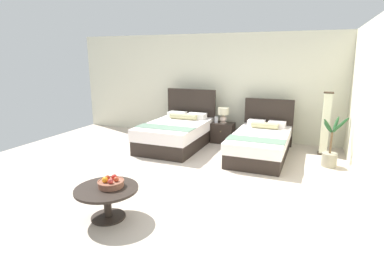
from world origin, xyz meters
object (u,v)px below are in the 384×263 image
object	(u,v)px
nightstand	(223,133)
fruit_bowl	(111,183)
bed_near_window	(177,133)
bed_near_corner	(261,143)
vase	(216,120)
coffee_table	(107,195)
floor_lamp_corner	(325,124)
table_lamp	(223,113)
potted_palm	(330,153)

from	to	relation	value
nightstand	fruit_bowl	world-z (taller)	fruit_bowl
bed_near_window	fruit_bowl	bearing A→B (deg)	-80.14
bed_near_corner	fruit_bowl	bearing A→B (deg)	-112.74
nightstand	vase	bearing A→B (deg)	-166.80
bed_near_corner	nightstand	world-z (taller)	bed_near_corner
vase	nightstand	bearing A→B (deg)	13.20
coffee_table	fruit_bowl	xyz separation A→B (m)	(0.03, 0.06, 0.17)
bed_near_corner	vase	xyz separation A→B (m)	(-1.28, 0.76, 0.30)
bed_near_window	coffee_table	world-z (taller)	bed_near_window
floor_lamp_corner	fruit_bowl	bearing A→B (deg)	-123.59
table_lamp	floor_lamp_corner	bearing A→B (deg)	-3.07
coffee_table	potted_palm	size ratio (longest dim) A/B	0.82
bed_near_window	floor_lamp_corner	distance (m)	3.47
coffee_table	fruit_bowl	world-z (taller)	fruit_bowl
potted_palm	vase	bearing A→B (deg)	161.50
coffee_table	bed_near_window	bearing A→B (deg)	99.15
table_lamp	floor_lamp_corner	distance (m)	2.43
nightstand	fruit_bowl	distance (m)	4.31
nightstand	potted_palm	world-z (taller)	potted_palm
nightstand	bed_near_corner	bearing A→B (deg)	-35.81
fruit_bowl	potted_palm	size ratio (longest dim) A/B	0.35
coffee_table	table_lamp	bearing A→B (deg)	84.95
bed_near_window	potted_palm	size ratio (longest dim) A/B	2.01
coffee_table	vase	bearing A→B (deg)	87.14
nightstand	table_lamp	size ratio (longest dim) A/B	1.42
coffee_table	potted_palm	xyz separation A→B (m)	(2.92, 3.40, -0.05)
table_lamp	fruit_bowl	size ratio (longest dim) A/B	1.10
fruit_bowl	floor_lamp_corner	bearing A→B (deg)	56.41
table_lamp	bed_near_window	bearing A→B (deg)	-139.25
bed_near_window	vase	xyz separation A→B (m)	(0.79, 0.76, 0.25)
nightstand	vase	xyz separation A→B (m)	(-0.17, -0.04, 0.34)
coffee_table	fruit_bowl	bearing A→B (deg)	59.23
bed_near_corner	fruit_bowl	distance (m)	3.79
bed_near_corner	coffee_table	bearing A→B (deg)	-112.88
vase	bed_near_corner	bearing A→B (deg)	-30.72
bed_near_corner	floor_lamp_corner	xyz separation A→B (m)	(1.31, 0.69, 0.41)
nightstand	potted_palm	size ratio (longest dim) A/B	0.54
table_lamp	coffee_table	bearing A→B (deg)	-95.05
nightstand	fruit_bowl	bearing A→B (deg)	-94.69
fruit_bowl	vase	bearing A→B (deg)	87.56
vase	potted_palm	size ratio (longest dim) A/B	0.15
table_lamp	fruit_bowl	distance (m)	4.33
bed_near_corner	floor_lamp_corner	size ratio (longest dim) A/B	1.54
table_lamp	vase	distance (m)	0.25
bed_near_corner	nightstand	bearing A→B (deg)	144.19
bed_near_window	coffee_table	bearing A→B (deg)	-80.85
bed_near_window	bed_near_corner	bearing A→B (deg)	0.09
table_lamp	nightstand	bearing A→B (deg)	-90.00
coffee_table	nightstand	bearing A→B (deg)	84.92
bed_near_window	nightstand	world-z (taller)	bed_near_window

